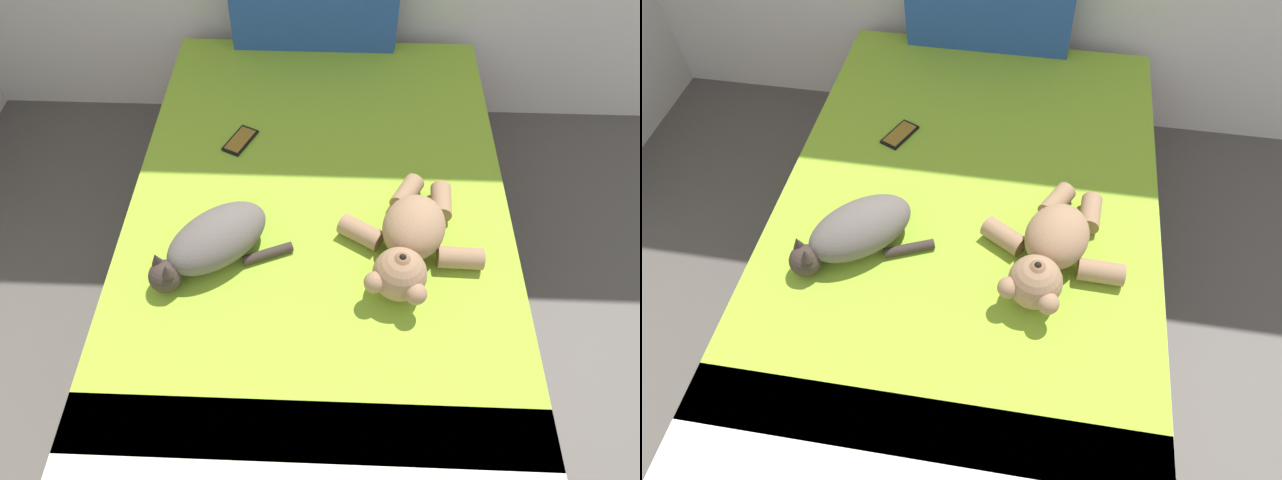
% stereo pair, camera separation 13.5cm
% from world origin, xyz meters
% --- Properties ---
extents(bed, '(1.32, 2.00, 0.45)m').
position_xyz_m(bed, '(1.66, 3.45, 0.22)').
color(bed, olive).
rests_on(bed, ground_plane).
extents(cat, '(0.42, 0.37, 0.15)m').
position_xyz_m(cat, '(1.34, 3.23, 0.52)').
color(cat, '#59514C').
rests_on(cat, bed).
extents(teddy_bear, '(0.45, 0.54, 0.17)m').
position_xyz_m(teddy_bear, '(1.94, 3.26, 0.52)').
color(teddy_bear, '#937051').
rests_on(teddy_bear, bed).
extents(cell_phone, '(0.13, 0.16, 0.01)m').
position_xyz_m(cell_phone, '(1.35, 3.76, 0.45)').
color(cell_phone, black).
rests_on(cell_phone, bed).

